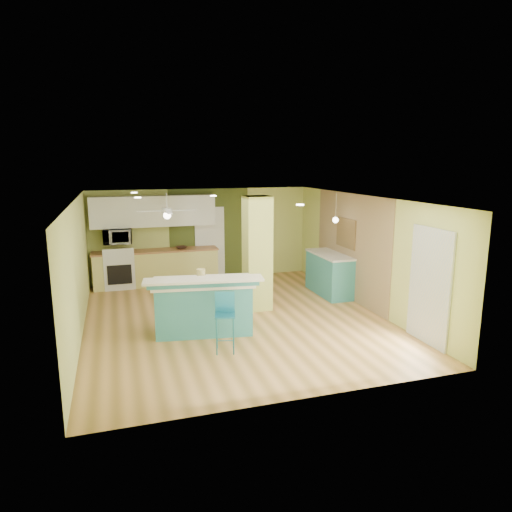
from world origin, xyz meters
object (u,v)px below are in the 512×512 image
(peninsula, at_px, (203,305))
(canister, at_px, (201,274))
(side_counter, at_px, (330,274))
(fruit_bowl, at_px, (181,248))
(bar_stool, at_px, (225,312))

(peninsula, distance_m, canister, 0.61)
(peninsula, xyz_separation_m, canister, (0.01, 0.24, 0.56))
(side_counter, xyz_separation_m, canister, (-3.45, -1.35, 0.58))
(peninsula, relative_size, fruit_bowl, 7.41)
(peninsula, xyz_separation_m, side_counter, (3.46, 1.60, -0.02))
(bar_stool, relative_size, side_counter, 0.65)
(canister, bearing_deg, side_counter, 21.39)
(peninsula, height_order, side_counter, peninsula)
(bar_stool, height_order, fruit_bowl, bar_stool)
(canister, bearing_deg, fruit_bowl, 88.18)
(peninsula, distance_m, bar_stool, 1.03)
(bar_stool, bearing_deg, peninsula, 113.94)
(bar_stool, height_order, canister, canister)
(fruit_bowl, xyz_separation_m, canister, (-0.11, -3.44, 0.11))
(peninsula, relative_size, side_counter, 1.39)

